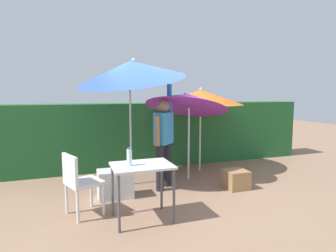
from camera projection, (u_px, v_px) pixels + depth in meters
ground_plane at (173, 187)px, 5.21m from camera, size 24.00×24.00×0.00m
hedge_row at (148, 134)px, 6.76m from camera, size 8.00×0.70×1.49m
umbrella_rainbow at (131, 71)px, 5.13m from camera, size 2.05×2.00×2.60m
umbrella_orange at (187, 101)px, 5.54m from camera, size 1.70×1.63×2.03m
umbrella_yellow at (201, 97)px, 6.21m from camera, size 1.86×1.86×1.83m
person_vendor at (164, 137)px, 5.06m from camera, size 0.46×0.45×1.88m
chair_plastic at (79, 180)px, 3.96m from camera, size 0.57×0.57×0.89m
cooler_box at (115, 184)px, 4.68m from camera, size 0.56×0.37×0.47m
crate_cardboard at (236, 179)px, 5.14m from camera, size 0.39×0.40×0.34m
folding_table at (142, 171)px, 3.81m from camera, size 0.80×0.60×0.77m
bottle_water at (129, 157)px, 3.72m from camera, size 0.07×0.07×0.24m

